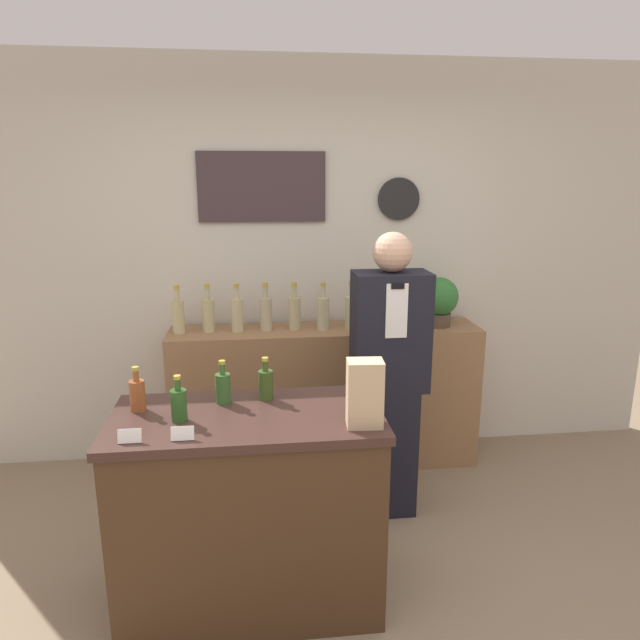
% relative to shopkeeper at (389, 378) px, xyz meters
% --- Properties ---
extents(back_wall, '(5.20, 0.09, 2.70)m').
position_rel_shopkeeper_xyz_m(back_wall, '(-0.43, 0.88, 0.53)').
color(back_wall, beige).
rests_on(back_wall, ground_plane).
extents(back_shelf, '(2.06, 0.40, 0.97)m').
position_rel_shopkeeper_xyz_m(back_shelf, '(-0.28, 0.62, -0.34)').
color(back_shelf, '#8E6642').
rests_on(back_shelf, ground_plane).
extents(display_counter, '(1.18, 0.60, 0.94)m').
position_rel_shopkeeper_xyz_m(display_counter, '(-0.80, -0.68, -0.36)').
color(display_counter, '#422B19').
rests_on(display_counter, ground_plane).
extents(shopkeeper, '(0.42, 0.26, 1.66)m').
position_rel_shopkeeper_xyz_m(shopkeeper, '(0.00, 0.00, 0.00)').
color(shopkeeper, black).
rests_on(shopkeeper, ground_plane).
extents(potted_plant, '(0.26, 0.26, 0.33)m').
position_rel_shopkeeper_xyz_m(potted_plant, '(0.47, 0.60, 0.32)').
color(potted_plant, '#4C3D2D').
rests_on(potted_plant, back_shelf).
extents(paper_bag, '(0.15, 0.12, 0.28)m').
position_rel_shopkeeper_xyz_m(paper_bag, '(-0.31, -0.85, 0.25)').
color(paper_bag, tan).
rests_on(paper_bag, display_counter).
extents(tape_dispenser, '(0.09, 0.06, 0.07)m').
position_rel_shopkeeper_xyz_m(tape_dispenser, '(-0.29, -0.83, 0.14)').
color(tape_dispenser, '#2D66A8').
rests_on(tape_dispenser, display_counter).
extents(price_card_left, '(0.09, 0.02, 0.06)m').
position_rel_shopkeeper_xyz_m(price_card_left, '(-1.24, -0.90, 0.14)').
color(price_card_left, white).
rests_on(price_card_left, display_counter).
extents(price_card_right, '(0.09, 0.02, 0.06)m').
position_rel_shopkeeper_xyz_m(price_card_right, '(-1.04, -0.90, 0.14)').
color(price_card_right, white).
rests_on(price_card_right, display_counter).
extents(counter_bottle_0, '(0.07, 0.07, 0.20)m').
position_rel_shopkeeper_xyz_m(counter_bottle_0, '(-1.27, -0.57, 0.19)').
color(counter_bottle_0, brown).
rests_on(counter_bottle_0, display_counter).
extents(counter_bottle_1, '(0.07, 0.07, 0.20)m').
position_rel_shopkeeper_xyz_m(counter_bottle_1, '(-1.08, -0.71, 0.19)').
color(counter_bottle_1, '#28521F').
rests_on(counter_bottle_1, display_counter).
extents(counter_bottle_2, '(0.07, 0.07, 0.20)m').
position_rel_shopkeeper_xyz_m(counter_bottle_2, '(-0.90, -0.53, 0.19)').
color(counter_bottle_2, '#305B28').
rests_on(counter_bottle_2, display_counter).
extents(counter_bottle_3, '(0.07, 0.07, 0.20)m').
position_rel_shopkeeper_xyz_m(counter_bottle_3, '(-0.71, -0.51, 0.19)').
color(counter_bottle_3, '#334B1D').
rests_on(counter_bottle_3, display_counter).
extents(shelf_bottle_0, '(0.08, 0.08, 0.31)m').
position_rel_shopkeeper_xyz_m(shelf_bottle_0, '(-1.23, 0.61, 0.26)').
color(shelf_bottle_0, tan).
rests_on(shelf_bottle_0, back_shelf).
extents(shelf_bottle_1, '(0.08, 0.08, 0.31)m').
position_rel_shopkeeper_xyz_m(shelf_bottle_1, '(-1.05, 0.64, 0.26)').
color(shelf_bottle_1, tan).
rests_on(shelf_bottle_1, back_shelf).
extents(shelf_bottle_2, '(0.08, 0.08, 0.31)m').
position_rel_shopkeeper_xyz_m(shelf_bottle_2, '(-0.86, 0.61, 0.26)').
color(shelf_bottle_2, tan).
rests_on(shelf_bottle_2, back_shelf).
extents(shelf_bottle_3, '(0.08, 0.08, 0.31)m').
position_rel_shopkeeper_xyz_m(shelf_bottle_3, '(-0.68, 0.63, 0.26)').
color(shelf_bottle_3, tan).
rests_on(shelf_bottle_3, back_shelf).
extents(shelf_bottle_4, '(0.08, 0.08, 0.31)m').
position_rel_shopkeeper_xyz_m(shelf_bottle_4, '(-0.49, 0.62, 0.26)').
color(shelf_bottle_4, tan).
rests_on(shelf_bottle_4, back_shelf).
extents(shelf_bottle_5, '(0.08, 0.08, 0.31)m').
position_rel_shopkeeper_xyz_m(shelf_bottle_5, '(-0.30, 0.60, 0.26)').
color(shelf_bottle_5, '#B7AE86').
rests_on(shelf_bottle_5, back_shelf).
extents(shelf_bottle_6, '(0.08, 0.08, 0.31)m').
position_rel_shopkeeper_xyz_m(shelf_bottle_6, '(-0.12, 0.61, 0.26)').
color(shelf_bottle_6, tan).
rests_on(shelf_bottle_6, back_shelf).
extents(shelf_bottle_7, '(0.08, 0.08, 0.31)m').
position_rel_shopkeeper_xyz_m(shelf_bottle_7, '(0.07, 0.60, 0.26)').
color(shelf_bottle_7, tan).
rests_on(shelf_bottle_7, back_shelf).
extents(shelf_bottle_8, '(0.08, 0.08, 0.31)m').
position_rel_shopkeeper_xyz_m(shelf_bottle_8, '(0.25, 0.63, 0.26)').
color(shelf_bottle_8, tan).
rests_on(shelf_bottle_8, back_shelf).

